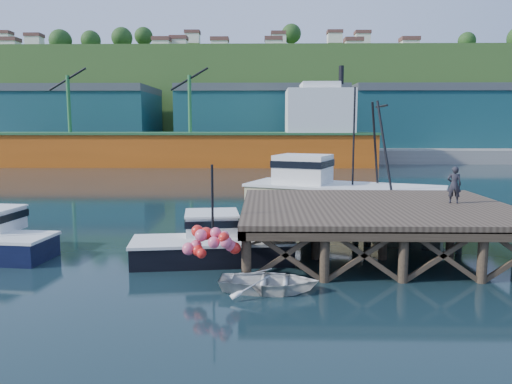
{
  "coord_description": "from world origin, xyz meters",
  "views": [
    {
      "loc": [
        0.46,
        -22.37,
        5.7
      ],
      "look_at": [
        0.04,
        2.0,
        2.41
      ],
      "focal_mm": 35.0,
      "sensor_mm": 36.0,
      "label": 1
    }
  ],
  "objects_px": {
    "boat_black": "(212,243)",
    "dockworker": "(454,185)",
    "dinghy": "(269,281)",
    "trawler": "(339,191)"
  },
  "relations": [
    {
      "from": "boat_black",
      "to": "dockworker",
      "type": "xyz_separation_m",
      "value": [
        10.88,
        2.23,
        2.21
      ]
    },
    {
      "from": "dinghy",
      "to": "dockworker",
      "type": "relative_size",
      "value": 2.02
    },
    {
      "from": "trawler",
      "to": "dockworker",
      "type": "bearing_deg",
      "value": -40.15
    },
    {
      "from": "boat_black",
      "to": "dinghy",
      "type": "bearing_deg",
      "value": -66.65
    },
    {
      "from": "trawler",
      "to": "dockworker",
      "type": "xyz_separation_m",
      "value": [
        4.06,
        -7.77,
        1.34
      ]
    },
    {
      "from": "trawler",
      "to": "dinghy",
      "type": "height_order",
      "value": "trawler"
    },
    {
      "from": "boat_black",
      "to": "dinghy",
      "type": "xyz_separation_m",
      "value": [
        2.36,
        -3.99,
        -0.41
      ]
    },
    {
      "from": "boat_black",
      "to": "dinghy",
      "type": "height_order",
      "value": "boat_black"
    },
    {
      "from": "boat_black",
      "to": "dockworker",
      "type": "bearing_deg",
      "value": 4.27
    },
    {
      "from": "dinghy",
      "to": "dockworker",
      "type": "xyz_separation_m",
      "value": [
        8.52,
        6.22,
        2.62
      ]
    }
  ]
}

